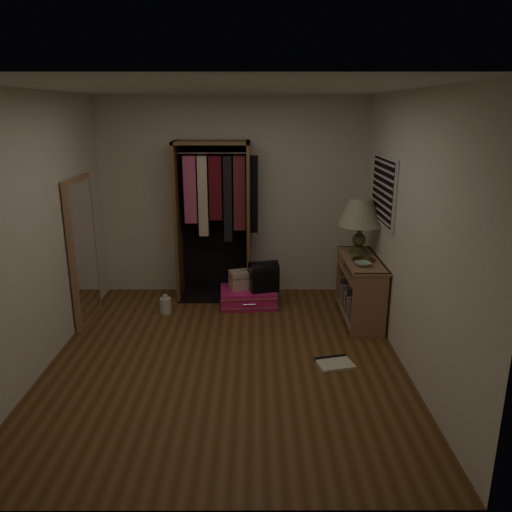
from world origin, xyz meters
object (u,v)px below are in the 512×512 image
Objects in this scene: console_bookshelf at (359,286)px; train_case at (243,279)px; black_bag at (264,275)px; white_jug at (166,305)px; pink_suitcase at (248,297)px; floor_mirror at (83,251)px; table_lamp at (360,214)px; open_wardrobe at (216,207)px.

console_bookshelf reaches higher than train_case.
black_bag is at bearing -35.07° from train_case.
white_jug is at bearing 179.99° from train_case.
pink_suitcase is 3.17× the size of white_jug.
white_jug is (-1.21, -0.21, -0.32)m from black_bag.
console_bookshelf is 2.88× the size of train_case.
pink_suitcase is (1.90, 0.43, -0.74)m from floor_mirror.
console_bookshelf is at bearing -19.73° from pink_suitcase.
floor_mirror is 7.14× the size of white_jug.
console_bookshelf is 1.59× the size of table_lamp.
console_bookshelf is at bearing -31.00° from black_bag.
open_wardrobe is 8.61× the size of white_jug.
train_case is at bearing 147.48° from black_bag.
white_jug is (0.89, 0.18, -0.75)m from floor_mirror.
open_wardrobe reaches higher than console_bookshelf.
pink_suitcase is (-1.34, 0.38, -0.28)m from console_bookshelf.
open_wardrobe reaches higher than pink_suitcase.
black_bag is (0.61, -0.38, -0.80)m from open_wardrobe.
table_lamp is (3.24, 0.25, 0.39)m from floor_mirror.
pink_suitcase is at bearing 12.61° from floor_mirror.
open_wardrobe is 1.71m from floor_mirror.
table_lamp is 2.62m from white_jug.
floor_mirror reaches higher than white_jug.
console_bookshelf is 2.07m from open_wardrobe.
white_jug is (-2.35, 0.13, -0.29)m from console_bookshelf.
table_lamp is (0.00, 0.20, 0.84)m from console_bookshelf.
console_bookshelf is 1.49× the size of pink_suitcase.
table_lamp reaches higher than console_bookshelf.
floor_mirror is at bearing -171.30° from pink_suitcase.
open_wardrobe is 5.26× the size of train_case.
floor_mirror reaches higher than train_case.
floor_mirror is 1.97m from train_case.
black_bag is (-1.14, 0.34, 0.02)m from console_bookshelf.
pink_suitcase is 1.76m from table_lamp.
train_case is 1.64× the size of white_jug.
pink_suitcase is 1.93× the size of train_case.
floor_mirror is at bearing -168.58° from white_jug.
floor_mirror is at bearing 177.33° from train_case.
floor_mirror is (-3.24, -0.05, 0.46)m from console_bookshelf.
train_case is at bearing -40.24° from open_wardrobe.
open_wardrobe reaches higher than train_case.
black_bag is at bearing 9.67° from white_jug.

